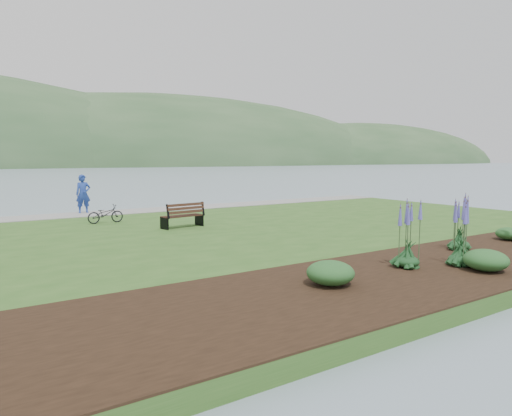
% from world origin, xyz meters
% --- Properties ---
extents(ground, '(600.00, 600.00, 0.00)m').
position_xyz_m(ground, '(0.00, 0.00, 0.00)').
color(ground, gray).
rests_on(ground, ground).
extents(lawn, '(34.00, 20.00, 0.40)m').
position_xyz_m(lawn, '(0.00, -2.00, 0.20)').
color(lawn, '#2C531D').
rests_on(lawn, ground).
extents(shoreline_path, '(34.00, 2.20, 0.03)m').
position_xyz_m(shoreline_path, '(0.00, 6.90, 0.42)').
color(shoreline_path, gray).
rests_on(shoreline_path, lawn).
extents(garden_bed, '(24.00, 4.40, 0.04)m').
position_xyz_m(garden_bed, '(3.00, -9.80, 0.42)').
color(garden_bed, black).
rests_on(garden_bed, lawn).
extents(far_hillside, '(580.00, 80.00, 38.00)m').
position_xyz_m(far_hillside, '(20.00, 170.00, 0.00)').
color(far_hillside, '#2F512E').
rests_on(far_hillside, ground).
extents(park_bench, '(1.79, 0.91, 1.07)m').
position_xyz_m(park_bench, '(-0.35, 0.14, 0.93)').
color(park_bench, black).
rests_on(park_bench, lawn).
extents(person, '(0.89, 0.63, 2.35)m').
position_xyz_m(person, '(-2.64, 7.50, 1.58)').
color(person, navy).
rests_on(person, lawn).
extents(bicycle_a, '(0.57, 1.55, 0.81)m').
position_xyz_m(bicycle_a, '(-2.67, 3.26, 0.80)').
color(bicycle_a, black).
rests_on(bicycle_a, lawn).
extents(echium_0, '(0.62, 0.62, 1.89)m').
position_xyz_m(echium_0, '(2.91, -10.11, 1.14)').
color(echium_0, '#13361A').
rests_on(echium_0, garden_bed).
extents(echium_1, '(0.62, 0.62, 1.81)m').
position_xyz_m(echium_1, '(4.76, -8.89, 1.20)').
color(echium_1, '#13361A').
rests_on(echium_1, garden_bed).
extents(echium_4, '(0.62, 0.62, 2.07)m').
position_xyz_m(echium_4, '(1.57, -9.48, 1.32)').
color(echium_4, '#13361A').
rests_on(echium_4, garden_bed).
extents(shrub_0, '(1.07, 1.07, 0.53)m').
position_xyz_m(shrub_0, '(-1.20, -9.62, 0.71)').
color(shrub_0, '#1E4C21').
rests_on(shrub_0, garden_bed).
extents(shrub_1, '(1.07, 1.07, 0.54)m').
position_xyz_m(shrub_1, '(2.92, -10.79, 0.71)').
color(shrub_1, '#1E4C21').
rests_on(shrub_1, garden_bed).
extents(shrub_2, '(0.87, 0.87, 0.43)m').
position_xyz_m(shrub_2, '(7.77, -8.81, 0.66)').
color(shrub_2, '#1E4C21').
rests_on(shrub_2, garden_bed).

